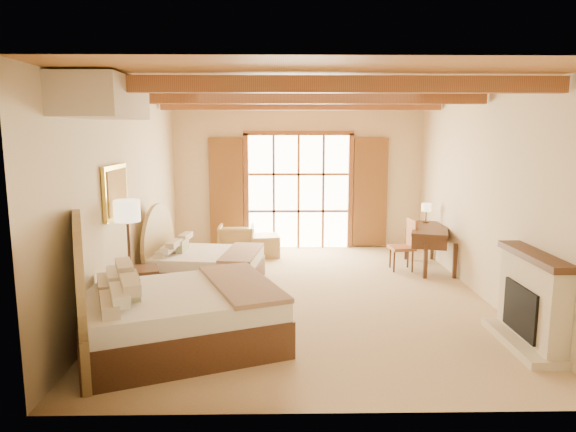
{
  "coord_description": "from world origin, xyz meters",
  "views": [
    {
      "loc": [
        -0.43,
        -7.88,
        2.57
      ],
      "look_at": [
        -0.29,
        0.2,
        1.25
      ],
      "focal_mm": 32.0,
      "sensor_mm": 36.0,
      "label": 1
    }
  ],
  "objects_px": {
    "desk": "(429,246)",
    "armchair": "(236,241)",
    "bed_near": "(166,310)",
    "bed_far": "(199,263)",
    "nightstand": "(141,288)"
  },
  "relations": [
    {
      "from": "desk",
      "to": "armchair",
      "type": "bearing_deg",
      "value": -177.88
    },
    {
      "from": "bed_near",
      "to": "armchair",
      "type": "bearing_deg",
      "value": 62.96
    },
    {
      "from": "bed_near",
      "to": "armchair",
      "type": "relative_size",
      "value": 3.9
    },
    {
      "from": "armchair",
      "to": "bed_near",
      "type": "bearing_deg",
      "value": 83.59
    },
    {
      "from": "bed_near",
      "to": "bed_far",
      "type": "height_order",
      "value": "bed_near"
    },
    {
      "from": "bed_near",
      "to": "desk",
      "type": "xyz_separation_m",
      "value": [
        4.22,
        3.55,
        -0.03
      ]
    },
    {
      "from": "armchair",
      "to": "desk",
      "type": "distance_m",
      "value": 3.89
    },
    {
      "from": "bed_near",
      "to": "bed_far",
      "type": "relative_size",
      "value": 1.46
    },
    {
      "from": "bed_far",
      "to": "nightstand",
      "type": "bearing_deg",
      "value": -110.1
    },
    {
      "from": "bed_near",
      "to": "nightstand",
      "type": "height_order",
      "value": "bed_near"
    },
    {
      "from": "bed_far",
      "to": "desk",
      "type": "bearing_deg",
      "value": 19.49
    },
    {
      "from": "bed_far",
      "to": "armchair",
      "type": "height_order",
      "value": "bed_far"
    },
    {
      "from": "bed_far",
      "to": "armchair",
      "type": "distance_m",
      "value": 1.98
    },
    {
      "from": "nightstand",
      "to": "armchair",
      "type": "xyz_separation_m",
      "value": [
        1.14,
        3.18,
        0.04
      ]
    },
    {
      "from": "bed_far",
      "to": "armchair",
      "type": "relative_size",
      "value": 2.67
    }
  ]
}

